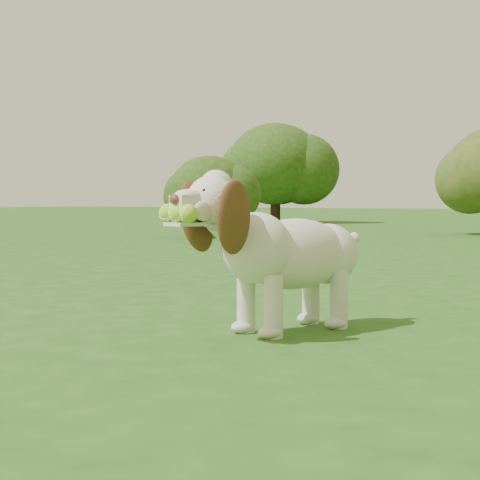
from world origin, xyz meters
The scene contains 4 objects.
ground centered at (0.00, 0.00, 0.00)m, with size 80.00×80.00×0.00m, color #234C15.
dog centered at (-0.48, -0.28, 0.38)m, with size 0.60×1.08×0.71m.
shrub_a centered at (-5.62, 6.67, 0.73)m, with size 1.20×1.20×1.24m.
shrub_g centered at (-8.33, 13.45, 1.41)m, with size 2.31×2.31×2.40m.
Camera 1 is at (1.26, -3.36, 0.60)m, focal length 60.00 mm.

